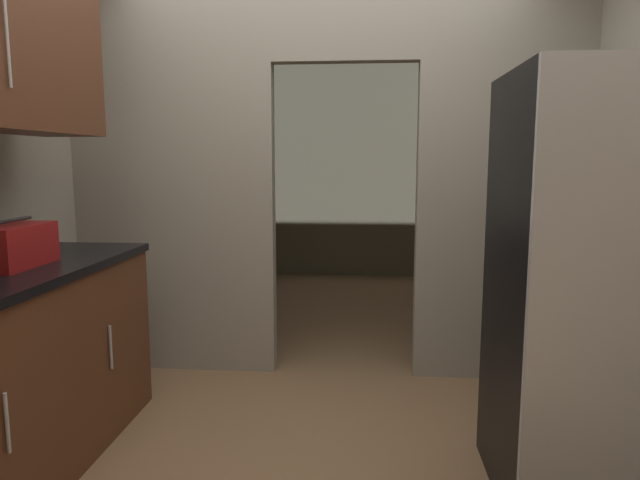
% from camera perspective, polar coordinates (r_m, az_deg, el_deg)
% --- Properties ---
extents(ground, '(20.00, 20.00, 0.00)m').
position_cam_1_polar(ground, '(2.75, -1.99, -22.57)').
color(ground, '#93704C').
extents(kitchen_partition, '(3.27, 0.12, 2.61)m').
position_cam_1_polar(kitchen_partition, '(3.63, -0.32, 7.93)').
color(kitchen_partition, '#ADA899').
rests_on(kitchen_partition, ground).
extents(adjoining_room_shell, '(3.27, 3.29, 2.61)m').
position_cam_1_polar(adjoining_room_shell, '(5.78, 1.99, 7.17)').
color(adjoining_room_shell, gray).
rests_on(adjoining_room_shell, ground).
extents(refrigerator, '(0.75, 0.77, 1.75)m').
position_cam_1_polar(refrigerator, '(2.53, 26.30, -4.76)').
color(refrigerator, black).
rests_on(refrigerator, ground).
extents(boombox, '(0.21, 0.39, 0.21)m').
position_cam_1_polar(boombox, '(2.82, -28.64, -0.53)').
color(boombox, maroon).
rests_on(boombox, lower_cabinet_run).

